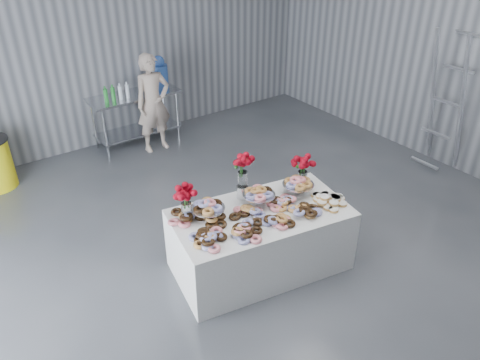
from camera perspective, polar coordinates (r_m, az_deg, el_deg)
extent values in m
plane|color=#383A40|center=(5.26, 4.16, -12.73)|extent=(9.00, 9.00, 0.00)
cube|color=gray|center=(7.96, -17.36, 17.73)|extent=(8.00, 0.04, 4.00)
cube|color=white|center=(5.26, 2.48, -7.31)|extent=(2.05, 1.33, 0.75)
cube|color=silver|center=(8.02, -12.83, 10.03)|extent=(1.50, 0.60, 0.04)
cube|color=silver|center=(8.25, -12.33, 5.94)|extent=(1.40, 0.55, 0.03)
cylinder|color=silver|center=(7.76, -16.03, 5.26)|extent=(0.04, 0.04, 0.86)
cylinder|color=silver|center=(8.22, -7.61, 7.68)|extent=(0.04, 0.04, 0.86)
cylinder|color=silver|center=(8.20, -17.34, 6.43)|extent=(0.04, 0.04, 0.86)
cylinder|color=silver|center=(8.64, -9.25, 8.70)|extent=(0.04, 0.04, 0.86)
cylinder|color=silver|center=(4.92, -3.92, -4.03)|extent=(0.06, 0.06, 0.12)
cylinder|color=silver|center=(4.89, -3.94, -3.40)|extent=(0.36, 0.36, 0.01)
cylinder|color=silver|center=(5.13, 2.31, -2.39)|extent=(0.06, 0.06, 0.12)
cylinder|color=silver|center=(5.10, 2.32, -1.78)|extent=(0.36, 0.36, 0.01)
cylinder|color=silver|center=(5.35, 7.07, -1.12)|extent=(0.06, 0.06, 0.12)
cylinder|color=silver|center=(5.31, 7.11, -0.53)|extent=(0.36, 0.36, 0.01)
cylinder|color=white|center=(4.93, -6.52, -3.70)|extent=(0.11, 0.11, 0.18)
cylinder|color=#1E5919|center=(4.86, -6.61, -2.43)|extent=(0.04, 0.04, 0.18)
cylinder|color=white|center=(5.51, 7.60, 0.24)|extent=(0.11, 0.11, 0.18)
cylinder|color=#1E5919|center=(5.45, 7.69, 1.42)|extent=(0.04, 0.04, 0.18)
cylinder|color=silver|center=(5.23, 0.33, -1.44)|extent=(0.14, 0.14, 0.15)
cylinder|color=white|center=(5.15, 0.34, 0.12)|extent=(0.11, 0.11, 0.18)
cylinder|color=#1E5919|center=(5.08, 0.34, 1.38)|extent=(0.04, 0.04, 0.18)
cylinder|color=#3C6ECF|center=(8.14, -9.76, 12.31)|extent=(0.28, 0.28, 0.40)
sphere|color=#3C6ECF|center=(8.06, -9.92, 14.03)|extent=(0.20, 0.20, 0.20)
imported|color=#CC8C93|center=(7.81, -10.52, 9.18)|extent=(0.60, 0.39, 1.62)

